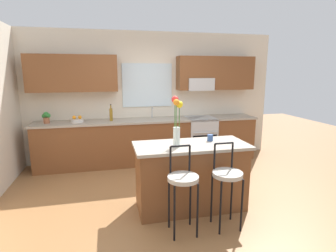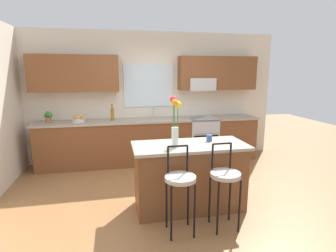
# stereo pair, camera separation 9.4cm
# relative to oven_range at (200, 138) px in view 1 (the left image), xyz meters

# --- Properties ---
(ground_plane) EXTENTS (14.00, 14.00, 0.00)m
(ground_plane) POSITION_rel_oven_range_xyz_m (-1.09, -1.68, -0.46)
(ground_plane) COLOR olive
(back_wall_assembly) EXTENTS (5.60, 0.50, 2.70)m
(back_wall_assembly) POSITION_rel_oven_range_xyz_m (-1.07, 0.31, 1.05)
(back_wall_assembly) COLOR beige
(back_wall_assembly) RESTS_ON ground
(counter_run) EXTENTS (4.56, 0.64, 0.92)m
(counter_run) POSITION_rel_oven_range_xyz_m (-1.09, 0.02, 0.01)
(counter_run) COLOR brown
(counter_run) RESTS_ON ground
(sink_faucet) EXTENTS (0.02, 0.13, 0.23)m
(sink_faucet) POSITION_rel_oven_range_xyz_m (-1.02, 0.17, 0.60)
(sink_faucet) COLOR #B7BABC
(sink_faucet) RESTS_ON counter_run
(oven_range) EXTENTS (0.60, 0.64, 0.92)m
(oven_range) POSITION_rel_oven_range_xyz_m (0.00, 0.00, 0.00)
(oven_range) COLOR #B7BABC
(oven_range) RESTS_ON ground
(kitchen_island) EXTENTS (1.54, 0.69, 0.92)m
(kitchen_island) POSITION_rel_oven_range_xyz_m (-0.85, -2.01, 0.00)
(kitchen_island) COLOR brown
(kitchen_island) RESTS_ON ground
(bar_stool_near) EXTENTS (0.36, 0.36, 1.04)m
(bar_stool_near) POSITION_rel_oven_range_xyz_m (-1.13, -2.57, 0.18)
(bar_stool_near) COLOR black
(bar_stool_near) RESTS_ON ground
(bar_stool_middle) EXTENTS (0.36, 0.36, 1.04)m
(bar_stool_middle) POSITION_rel_oven_range_xyz_m (-0.58, -2.57, 0.18)
(bar_stool_middle) COLOR black
(bar_stool_middle) RESTS_ON ground
(flower_vase) EXTENTS (0.14, 0.15, 0.66)m
(flower_vase) POSITION_rel_oven_range_xyz_m (-1.08, -2.09, 0.81)
(flower_vase) COLOR silver
(flower_vase) RESTS_ON kitchen_island
(mug_ceramic) EXTENTS (0.08, 0.08, 0.09)m
(mug_ceramic) POSITION_rel_oven_range_xyz_m (-0.54, -1.90, 0.51)
(mug_ceramic) COLOR #33518C
(mug_ceramic) RESTS_ON kitchen_island
(fruit_bowl_oranges) EXTENTS (0.24, 0.24, 0.13)m
(fruit_bowl_oranges) POSITION_rel_oven_range_xyz_m (-2.52, 0.02, 0.50)
(fruit_bowl_oranges) COLOR silver
(fruit_bowl_oranges) RESTS_ON counter_run
(bottle_olive_oil) EXTENTS (0.06, 0.06, 0.33)m
(bottle_olive_oil) POSITION_rel_oven_range_xyz_m (-1.87, 0.02, 0.59)
(bottle_olive_oil) COLOR olive
(bottle_olive_oil) RESTS_ON counter_run
(potted_plant_small) EXTENTS (0.16, 0.11, 0.22)m
(potted_plant_small) POSITION_rel_oven_range_xyz_m (-3.07, 0.02, 0.58)
(potted_plant_small) COLOR #9E5B3D
(potted_plant_small) RESTS_ON counter_run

